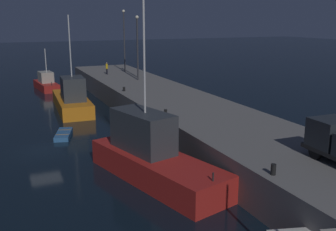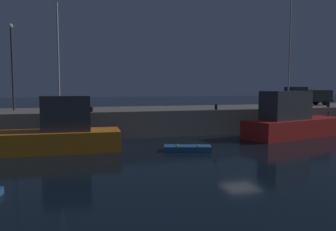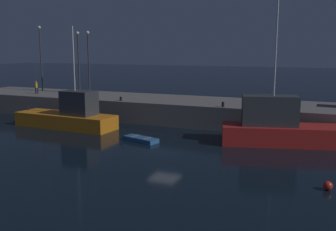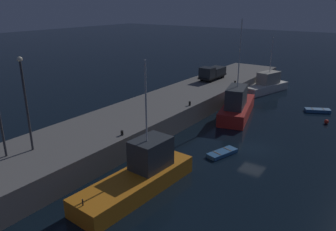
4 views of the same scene
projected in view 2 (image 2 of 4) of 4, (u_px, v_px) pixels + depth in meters
ground_plane at (241, 154)px, 23.76m from camera, size 320.00×320.00×0.00m
pier_quay at (180, 119)px, 36.76m from camera, size 70.33×8.94×2.54m
fishing_trawler_red at (293, 121)px, 31.94m from camera, size 11.91×6.23×13.17m
fishing_boat_white at (47, 134)px, 24.44m from camera, size 11.87×3.98×10.95m
dinghy_orange_near at (187, 148)px, 24.84m from camera, size 3.74×2.22×0.44m
lamp_post_central at (12, 60)px, 31.98m from camera, size 0.44×0.44×8.39m
utility_truck at (307, 96)px, 42.31m from camera, size 6.16×2.36×2.35m
bollard_west at (216, 107)px, 33.62m from camera, size 0.28×0.28×0.54m
bollard_central at (91, 109)px, 30.35m from camera, size 0.28×0.28×0.47m
bollard_east at (328, 105)px, 37.67m from camera, size 0.28×0.28×0.60m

